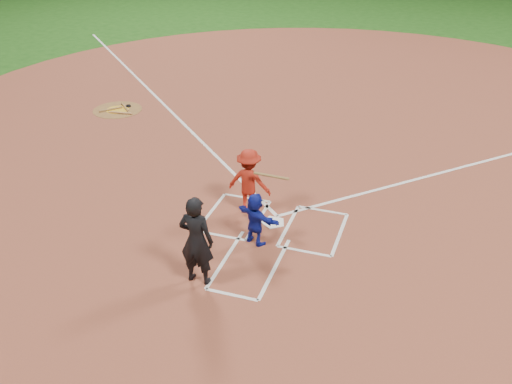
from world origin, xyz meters
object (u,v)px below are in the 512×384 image
(on_deck_circle, at_px, (118,110))
(batter_at_plate, at_px, (249,181))
(catcher, at_px, (255,219))
(umpire, at_px, (196,241))
(home_plate, at_px, (273,222))

(on_deck_circle, height_order, batter_at_plate, batter_at_plate)
(catcher, bearing_deg, on_deck_circle, -18.01)
(umpire, distance_m, batter_at_plate, 2.91)
(catcher, relative_size, umpire, 0.64)
(batter_at_plate, bearing_deg, on_deck_circle, 142.88)
(catcher, bearing_deg, home_plate, -75.76)
(home_plate, height_order, batter_at_plate, batter_at_plate)
(catcher, height_order, umpire, umpire)
(home_plate, xyz_separation_m, batter_at_plate, (-0.71, 0.33, 0.81))
(home_plate, xyz_separation_m, on_deck_circle, (-7.34, 5.34, -0.00))
(catcher, bearing_deg, umpire, 91.48)
(on_deck_circle, xyz_separation_m, catcher, (7.20, -6.26, 0.61))
(catcher, bearing_deg, batter_at_plate, -42.27)
(umpire, bearing_deg, home_plate, -106.60)
(catcher, relative_size, batter_at_plate, 0.75)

